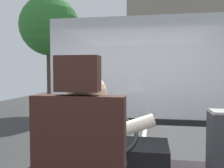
{
  "coord_description": "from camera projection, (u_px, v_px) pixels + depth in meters",
  "views": [
    {
      "loc": [
        0.21,
        -1.62,
        1.84
      ],
      "look_at": [
        -0.35,
        1.69,
        1.66
      ],
      "focal_mm": 37.85,
      "sensor_mm": 36.0,
      "label": 1
    }
  ],
  "objects": [
    {
      "name": "parked_car_charcoal",
      "position": [
        194.0,
        83.0,
        22.62
      ],
      "size": [
        2.03,
        3.96,
        1.4
      ],
      "color": "#474C51",
      "rests_on": "ground"
    },
    {
      "name": "parked_car_blue",
      "position": [
        202.0,
        88.0,
        17.23
      ],
      "size": [
        1.93,
        4.34,
        1.25
      ],
      "color": "navy",
      "rests_on": "ground"
    },
    {
      "name": "street_tree",
      "position": [
        50.0,
        27.0,
        10.69
      ],
      "size": [
        2.67,
        2.67,
        5.23
      ],
      "color": "#4C3828",
      "rests_on": "ground"
    },
    {
      "name": "windshield_panel",
      "position": [
        137.0,
        82.0,
        3.24
      ],
      "size": [
        2.5,
        0.08,
        1.48
      ],
      "color": "silver"
    },
    {
      "name": "fare_box",
      "position": [
        221.0,
        160.0,
        2.05
      ],
      "size": [
        0.21,
        0.24,
        0.86
      ],
      "color": "#333338",
      "rests_on": "bus_floor"
    },
    {
      "name": "steering_console",
      "position": [
        118.0,
        159.0,
        2.63
      ],
      "size": [
        1.1,
        0.97,
        0.77
      ],
      "color": "black",
      "rests_on": "bus_floor"
    },
    {
      "name": "shop_building",
      "position": [
        201.0,
        47.0,
        19.5
      ],
      "size": [
        11.73,
        5.62,
        7.73
      ],
      "color": "gray",
      "rests_on": "ground"
    },
    {
      "name": "ground",
      "position": [
        147.0,
        114.0,
        10.4
      ],
      "size": [
        18.0,
        44.0,
        0.06
      ],
      "color": "#303030"
    },
    {
      "name": "bus_driver",
      "position": [
        90.0,
        155.0,
        1.44
      ],
      "size": [
        0.81,
        0.62,
        0.77
      ],
      "color": "#282833",
      "rests_on": "driver_seat"
    }
  ]
}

